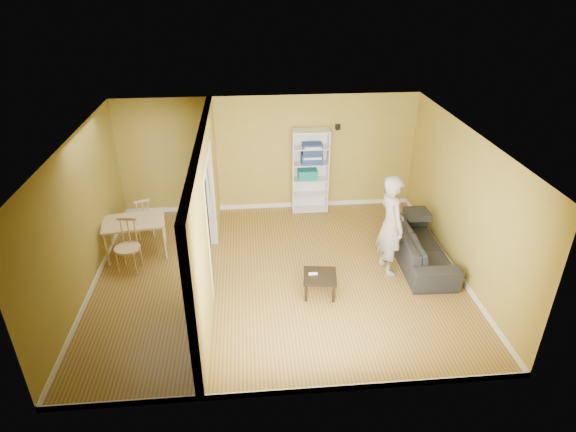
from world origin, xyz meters
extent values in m
plane|color=olive|center=(0.00, 0.00, 0.00)|extent=(6.50, 6.50, 0.00)
plane|color=white|center=(0.00, 0.00, 2.60)|extent=(6.50, 6.50, 0.00)
plane|color=#A99B3A|center=(0.00, 2.75, 1.30)|extent=(6.50, 0.00, 6.50)
plane|color=#A99B3A|center=(0.00, -2.75, 1.30)|extent=(6.50, 0.00, 6.50)
plane|color=#A99B3A|center=(-3.25, 0.00, 1.30)|extent=(0.00, 5.50, 5.50)
plane|color=#A99B3A|center=(3.25, 0.00, 1.30)|extent=(0.00, 5.50, 5.50)
cube|color=black|center=(1.50, 2.69, 1.90)|extent=(0.10, 0.10, 0.10)
imported|color=black|center=(2.70, 0.24, 0.41)|extent=(2.19, 0.99, 0.83)
imported|color=slate|center=(2.00, 0.01, 1.10)|extent=(0.90, 0.75, 2.20)
cube|color=white|center=(0.51, 2.56, 0.95)|extent=(0.02, 0.35, 1.89)
cube|color=white|center=(1.29, 2.56, 0.95)|extent=(0.02, 0.35, 1.89)
cube|color=white|center=(0.90, 2.72, 0.95)|extent=(0.80, 0.02, 1.89)
cube|color=white|center=(0.90, 2.56, 0.02)|extent=(0.76, 0.35, 0.02)
cube|color=white|center=(0.90, 2.56, 0.39)|extent=(0.76, 0.35, 0.02)
cube|color=white|center=(0.90, 2.56, 0.76)|extent=(0.76, 0.35, 0.02)
cube|color=white|center=(0.90, 2.56, 1.13)|extent=(0.76, 0.35, 0.02)
cube|color=white|center=(0.90, 2.56, 1.50)|extent=(0.76, 0.35, 0.02)
cube|color=white|center=(0.90, 2.56, 1.87)|extent=(0.76, 0.35, 0.02)
cube|color=#1C5947|center=(0.85, 2.56, 0.88)|extent=(0.42, 0.28, 0.22)
cube|color=navy|center=(0.93, 2.56, 1.26)|extent=(0.46, 0.30, 0.24)
cube|color=navy|center=(0.94, 2.56, 1.47)|extent=(0.43, 0.28, 0.22)
cube|color=black|center=(0.67, -0.60, 0.35)|extent=(0.55, 0.55, 0.04)
cube|color=black|center=(0.44, -0.83, 0.16)|extent=(0.05, 0.05, 0.33)
cube|color=black|center=(0.90, -0.83, 0.16)|extent=(0.05, 0.05, 0.33)
cube|color=black|center=(0.44, -0.37, 0.16)|extent=(0.05, 0.05, 0.33)
cube|color=black|center=(0.90, -0.37, 0.16)|extent=(0.05, 0.05, 0.33)
cube|color=white|center=(0.56, -0.57, 0.38)|extent=(0.15, 0.04, 0.03)
cube|color=tan|center=(-2.67, 1.00, 0.69)|extent=(1.14, 0.76, 0.04)
cylinder|color=tan|center=(-3.19, 0.67, 0.34)|extent=(0.05, 0.05, 0.67)
cylinder|color=tan|center=(-2.15, 0.67, 0.34)|extent=(0.05, 0.05, 0.67)
cylinder|color=tan|center=(-3.19, 1.33, 0.34)|extent=(0.05, 0.05, 0.67)
cylinder|color=tan|center=(-2.15, 1.33, 0.34)|extent=(0.05, 0.05, 0.67)
camera|label=1|loc=(-0.46, -7.22, 5.03)|focal=30.00mm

